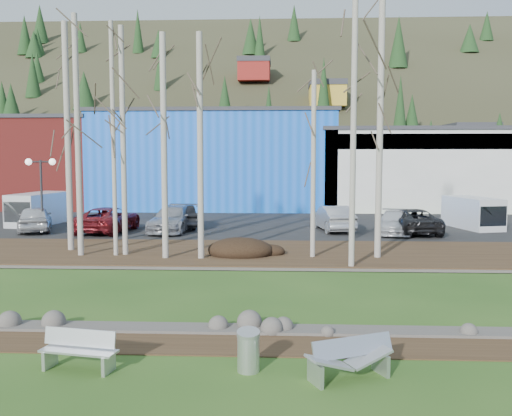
# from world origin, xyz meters

# --- Properties ---
(ground) EXTENTS (200.00, 200.00, 0.00)m
(ground) POSITION_xyz_m (0.00, 0.00, 0.00)
(ground) COLOR #264B16
(ground) RESTS_ON ground
(dirt_strip) EXTENTS (80.00, 1.80, 0.03)m
(dirt_strip) POSITION_xyz_m (0.00, 2.10, 0.01)
(dirt_strip) COLOR #382616
(dirt_strip) RESTS_ON ground
(near_bank_rocks) EXTENTS (80.00, 0.80, 0.50)m
(near_bank_rocks) POSITION_xyz_m (0.00, 3.10, 0.00)
(near_bank_rocks) COLOR #47423D
(near_bank_rocks) RESTS_ON ground
(river) EXTENTS (80.00, 8.00, 0.90)m
(river) POSITION_xyz_m (0.00, 7.20, 0.00)
(river) COLOR black
(river) RESTS_ON ground
(far_bank_rocks) EXTENTS (80.00, 0.80, 0.46)m
(far_bank_rocks) POSITION_xyz_m (0.00, 11.30, 0.00)
(far_bank_rocks) COLOR #47423D
(far_bank_rocks) RESTS_ON ground
(far_bank) EXTENTS (80.00, 7.00, 0.15)m
(far_bank) POSITION_xyz_m (0.00, 14.50, 0.07)
(far_bank) COLOR #382616
(far_bank) RESTS_ON ground
(parking_lot) EXTENTS (80.00, 14.00, 0.14)m
(parking_lot) POSITION_xyz_m (0.00, 25.00, 0.07)
(parking_lot) COLOR black
(parking_lot) RESTS_ON ground
(building_brick) EXTENTS (16.32, 12.24, 7.80)m
(building_brick) POSITION_xyz_m (-24.00, 39.00, 3.91)
(building_brick) COLOR maroon
(building_brick) RESTS_ON ground
(building_blue) EXTENTS (20.40, 12.24, 8.30)m
(building_blue) POSITION_xyz_m (-6.00, 39.00, 4.16)
(building_blue) COLOR blue
(building_blue) RESTS_ON ground
(building_white) EXTENTS (18.36, 12.24, 6.80)m
(building_white) POSITION_xyz_m (12.00, 38.98, 3.41)
(building_white) COLOR beige
(building_white) RESTS_ON ground
(hillside) EXTENTS (160.00, 72.00, 35.00)m
(hillside) POSITION_xyz_m (0.00, 84.00, 17.50)
(hillside) COLOR #2D2B1A
(hillside) RESTS_ON ground
(bench_intact) EXTENTS (1.72, 0.79, 0.83)m
(bench_intact) POSITION_xyz_m (-4.52, 0.33, 0.42)
(bench_intact) COLOR silver
(bench_intact) RESTS_ON ground
(bench_damaged) EXTENTS (1.91, 1.30, 0.82)m
(bench_damaged) POSITION_xyz_m (1.20, 0.11, 0.41)
(bench_damaged) COLOR silver
(bench_damaged) RESTS_ON ground
(litter_bin) EXTENTS (0.50, 0.50, 0.81)m
(litter_bin) POSITION_xyz_m (-0.90, 0.37, 0.41)
(litter_bin) COLOR silver
(litter_bin) RESTS_ON ground
(dirt_mound) EXTENTS (2.91, 2.05, 0.57)m
(dirt_mound) POSITION_xyz_m (-2.08, 13.59, 0.44)
(dirt_mound) COLOR black
(dirt_mound) RESTS_ON far_bank
(birch_0) EXTENTS (0.25, 0.25, 10.45)m
(birch_0) POSITION_xyz_m (-9.14, 13.24, 5.38)
(birch_0) COLOR beige
(birch_0) RESTS_ON far_bank
(birch_1) EXTENTS (0.19, 0.19, 10.14)m
(birch_1) POSITION_xyz_m (-7.59, 13.31, 5.22)
(birch_1) COLOR beige
(birch_1) RESTS_ON far_bank
(birch_2) EXTENTS (0.28, 0.28, 10.45)m
(birch_2) POSITION_xyz_m (-10.12, 14.65, 5.38)
(birch_2) COLOR beige
(birch_2) RESTS_ON far_bank
(birch_3) EXTENTS (0.24, 0.24, 9.98)m
(birch_3) POSITION_xyz_m (-7.21, 13.49, 5.14)
(birch_3) COLOR beige
(birch_3) RESTS_ON far_bank
(birch_4) EXTENTS (0.26, 0.26, 9.52)m
(birch_4) POSITION_xyz_m (-3.71, 12.77, 4.91)
(birch_4) COLOR beige
(birch_4) RESTS_ON far_bank
(birch_5) EXTENTS (0.21, 0.21, 8.00)m
(birch_5) POSITION_xyz_m (1.10, 13.33, 4.15)
(birch_5) COLOR beige
(birch_5) RESTS_ON far_bank
(birch_6) EXTENTS (0.23, 0.23, 10.49)m
(birch_6) POSITION_xyz_m (2.54, 11.30, 5.40)
(birch_6) COLOR beige
(birch_6) RESTS_ON far_bank
(birch_7) EXTENTS (0.27, 0.27, 11.91)m
(birch_7) POSITION_xyz_m (3.91, 13.36, 6.10)
(birch_7) COLOR beige
(birch_7) RESTS_ON far_bank
(birch_10) EXTENTS (0.26, 0.26, 9.52)m
(birch_10) POSITION_xyz_m (-5.25, 12.77, 4.91)
(birch_10) COLOR beige
(birch_10) RESTS_ON far_bank
(street_lamp) EXTENTS (1.52, 0.84, 4.23)m
(street_lamp) POSITION_xyz_m (-13.76, 20.00, 3.47)
(street_lamp) COLOR #262628
(street_lamp) RESTS_ON parking_lot
(car_0) EXTENTS (3.24, 4.75, 1.50)m
(car_0) POSITION_xyz_m (-14.60, 20.89, 0.89)
(car_0) COLOR silver
(car_0) RESTS_ON parking_lot
(car_1) EXTENTS (2.70, 4.52, 1.41)m
(car_1) POSITION_xyz_m (-6.45, 22.83, 0.84)
(car_1) COLOR black
(car_1) RESTS_ON parking_lot
(car_2) EXTENTS (2.90, 5.42, 1.45)m
(car_2) POSITION_xyz_m (-10.26, 20.84, 0.86)
(car_2) COLOR maroon
(car_2) RESTS_ON parking_lot
(car_3) EXTENTS (2.48, 5.21, 1.47)m
(car_3) POSITION_xyz_m (-6.58, 21.28, 0.87)
(car_3) COLOR #9D9EA5
(car_3) RESTS_ON parking_lot
(car_4) EXTENTS (2.36, 4.72, 1.49)m
(car_4) POSITION_xyz_m (2.73, 22.04, 0.88)
(car_4) COLOR #B9B9BB
(car_4) RESTS_ON parking_lot
(car_5) EXTENTS (2.70, 5.20, 1.40)m
(car_5) POSITION_xyz_m (7.10, 21.20, 0.84)
(car_5) COLOR #272629
(car_5) RESTS_ON parking_lot
(car_6) EXTENTS (2.57, 4.64, 1.27)m
(car_6) POSITION_xyz_m (6.12, 20.99, 0.78)
(car_6) COLOR silver
(car_6) RESTS_ON parking_lot
(van_white) EXTENTS (2.75, 4.56, 1.86)m
(van_white) POSITION_xyz_m (11.36, 23.60, 1.07)
(van_white) COLOR white
(van_white) RESTS_ON parking_lot
(van_grey) EXTENTS (2.60, 4.83, 2.01)m
(van_grey) POSITION_xyz_m (-15.84, 24.03, 1.14)
(van_grey) COLOR silver
(van_grey) RESTS_ON parking_lot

